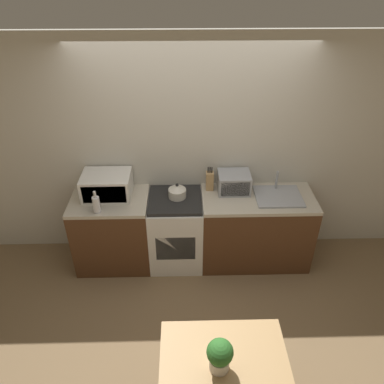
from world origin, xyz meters
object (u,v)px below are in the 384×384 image
object	(u,v)px
toaster_oven	(234,183)
stove_range	(176,230)
dining_table	(224,370)
kettle	(177,191)
microwave	(107,185)
bottle	(96,204)

from	to	relation	value
toaster_oven	stove_range	bearing A→B (deg)	-168.06
dining_table	stove_range	bearing A→B (deg)	101.28
dining_table	toaster_oven	bearing A→B (deg)	81.73
kettle	microwave	size ratio (longest dim) A/B	0.37
bottle	stove_range	bearing A→B (deg)	15.55
kettle	toaster_oven	bearing A→B (deg)	9.44
stove_range	bottle	distance (m)	1.01
bottle	toaster_oven	size ratio (longest dim) A/B	0.71
kettle	dining_table	xyz separation A→B (m)	(0.35, -1.92, -0.31)
microwave	bottle	xyz separation A→B (m)	(-0.06, -0.32, -0.03)
microwave	toaster_oven	xyz separation A→B (m)	(1.42, 0.05, -0.02)
stove_range	toaster_oven	size ratio (longest dim) A/B	2.50
microwave	dining_table	distance (m)	2.30
stove_range	kettle	bearing A→B (deg)	52.30
microwave	toaster_oven	world-z (taller)	microwave
stove_range	kettle	xyz separation A→B (m)	(0.03, 0.03, 0.53)
stove_range	toaster_oven	xyz separation A→B (m)	(0.67, 0.14, 0.56)
stove_range	bottle	bearing A→B (deg)	-164.45
microwave	bottle	world-z (taller)	microwave
stove_range	dining_table	distance (m)	1.93
bottle	microwave	bearing A→B (deg)	79.25
kettle	bottle	distance (m)	0.88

